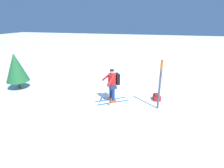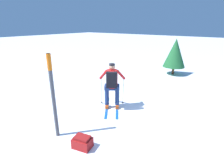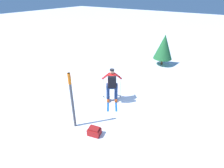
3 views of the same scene
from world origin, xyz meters
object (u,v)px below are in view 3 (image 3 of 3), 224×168
object	(u,v)px
dropped_backpack	(94,131)
skier	(112,84)
pine_tree	(164,47)
trail_marker	(72,97)

from	to	relation	value
dropped_backpack	skier	bearing A→B (deg)	-162.06
skier	pine_tree	world-z (taller)	pine_tree
dropped_backpack	trail_marker	xyz separation A→B (m)	(0.06, -0.90, 1.16)
skier	trail_marker	distance (m)	2.24
dropped_backpack	trail_marker	size ratio (longest dim) A/B	0.23
trail_marker	pine_tree	distance (m)	7.99
trail_marker	skier	bearing A→B (deg)	174.49
dropped_backpack	trail_marker	distance (m)	1.47
skier	trail_marker	world-z (taller)	trail_marker
dropped_backpack	trail_marker	world-z (taller)	trail_marker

